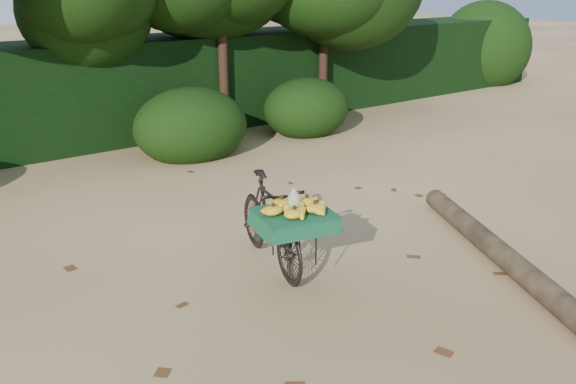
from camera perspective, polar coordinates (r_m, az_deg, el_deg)
ground at (r=6.36m, az=-1.94°, el=-7.23°), size 80.00×80.00×0.00m
vendor_bicycle at (r=6.24m, az=-1.58°, el=-2.79°), size 0.96×1.77×0.97m
fallen_log at (r=6.84m, az=19.02°, el=-5.22°), size 1.74×3.08×0.24m
hedge_backdrop at (r=11.59m, az=-20.64°, el=8.45°), size 26.00×1.80×1.80m
tree_row at (r=10.51m, az=-23.43°, el=13.20°), size 14.50×2.00×4.00m
bush_clumps at (r=10.00m, az=-14.10°, el=4.89°), size 8.80×1.70×0.90m
leaf_litter at (r=6.84m, az=-5.12°, el=-5.24°), size 7.00×7.30×0.01m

